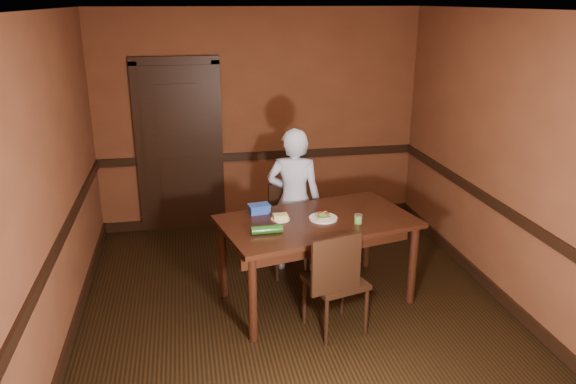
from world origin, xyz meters
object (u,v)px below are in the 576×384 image
object	(u,v)px
person	(294,201)
sauce_jar	(358,219)
chair_near	(336,280)
dining_table	(317,260)
cheese_saucer	(280,218)
sandwich_plate	(323,217)
food_tub	(259,209)
chair_far	(284,229)

from	to	relation	value
person	sauce_jar	world-z (taller)	person
chair_near	person	distance (m)	1.29
dining_table	sauce_jar	xyz separation A→B (m)	(0.34, -0.16, 0.46)
sauce_jar	cheese_saucer	distance (m)	0.72
sauce_jar	cheese_saucer	size ratio (longest dim) A/B	0.49
chair_near	sandwich_plate	xyz separation A→B (m)	(0.02, 0.55, 0.36)
dining_table	sauce_jar	size ratio (longest dim) A/B	20.32
cheese_saucer	chair_near	bearing A→B (deg)	-58.02
person	food_tub	bearing A→B (deg)	61.32
chair_near	dining_table	bearing A→B (deg)	-101.86
sandwich_plate	food_tub	bearing A→B (deg)	154.54
dining_table	food_tub	distance (m)	0.74
sandwich_plate	food_tub	distance (m)	0.63
person	food_tub	xyz separation A→B (m)	(-0.43, -0.43, 0.10)
dining_table	chair_far	bearing A→B (deg)	93.40
sandwich_plate	sauce_jar	world-z (taller)	sauce_jar
sandwich_plate	cheese_saucer	size ratio (longest dim) A/B	1.49
chair_far	sandwich_plate	xyz separation A→B (m)	(0.25, -0.67, 0.38)
sauce_jar	cheese_saucer	bearing A→B (deg)	162.37
sandwich_plate	cheese_saucer	xyz separation A→B (m)	(-0.40, 0.06, 0.00)
person	sandwich_plate	world-z (taller)	person
dining_table	chair_far	world-z (taller)	chair_far
dining_table	food_tub	xyz separation A→B (m)	(-0.51, 0.27, 0.46)
chair_near	person	bearing A→B (deg)	-100.03
sauce_jar	food_tub	size ratio (longest dim) A/B	0.40
chair_far	sauce_jar	size ratio (longest dim) A/B	10.74
chair_far	cheese_saucer	bearing A→B (deg)	-122.05
dining_table	person	world-z (taller)	person
chair_near	cheese_saucer	bearing A→B (deg)	-73.51
dining_table	sauce_jar	world-z (taller)	sauce_jar
chair_far	chair_near	xyz separation A→B (m)	(0.23, -1.22, 0.02)
person	sandwich_plate	bearing A→B (deg)	117.22
chair_far	sandwich_plate	world-z (taller)	chair_far
dining_table	chair_near	size ratio (longest dim) A/B	1.82
person	cheese_saucer	bearing A→B (deg)	84.14
chair_far	cheese_saucer	size ratio (longest dim) A/B	5.29
person	food_tub	world-z (taller)	person
cheese_saucer	food_tub	world-z (taller)	food_tub
chair_near	sandwich_plate	world-z (taller)	chair_near
cheese_saucer	food_tub	distance (m)	0.27
dining_table	chair_near	bearing A→B (deg)	-99.17
chair_far	food_tub	xyz separation A→B (m)	(-0.31, -0.40, 0.41)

